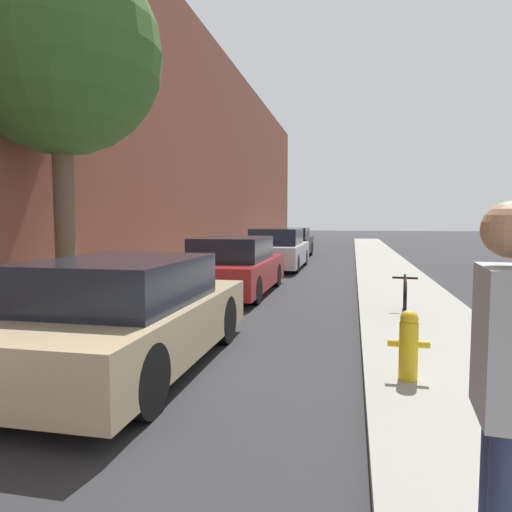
% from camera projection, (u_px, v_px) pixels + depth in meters
% --- Properties ---
extents(ground_plane, '(120.00, 120.00, 0.00)m').
position_uv_depth(ground_plane, '(295.00, 275.00, 14.35)').
color(ground_plane, '#28282B').
extents(sidewalk_left, '(2.00, 52.00, 0.12)m').
position_uv_depth(sidewalk_left, '(206.00, 271.00, 14.95)').
color(sidewalk_left, gray).
rests_on(sidewalk_left, ground).
extents(sidewalk_right, '(2.00, 52.00, 0.12)m').
position_uv_depth(sidewalk_right, '(391.00, 276.00, 13.75)').
color(sidewalk_right, gray).
rests_on(sidewalk_right, ground).
extents(building_facade_left, '(0.70, 52.00, 9.13)m').
position_uv_depth(building_facade_left, '(165.00, 133.00, 14.87)').
color(building_facade_left, brown).
rests_on(building_facade_left, ground).
extents(parked_car_champagne, '(1.81, 4.05, 1.31)m').
position_uv_depth(parked_car_champagne, '(127.00, 316.00, 5.36)').
color(parked_car_champagne, black).
rests_on(parked_car_champagne, ground).
extents(parked_car_red, '(1.75, 4.21, 1.34)m').
position_uv_depth(parked_car_red, '(234.00, 267.00, 10.80)').
color(parked_car_red, black).
rests_on(parked_car_red, ground).
extents(parked_car_silver, '(1.82, 4.41, 1.43)m').
position_uv_depth(parked_car_silver, '(278.00, 250.00, 16.36)').
color(parked_car_silver, black).
rests_on(parked_car_silver, ground).
extents(parked_car_black, '(1.69, 3.95, 1.38)m').
position_uv_depth(parked_car_black, '(292.00, 243.00, 21.28)').
color(parked_car_black, black).
rests_on(parked_car_black, ground).
extents(street_tree_near, '(3.35, 3.35, 6.05)m').
position_uv_depth(street_tree_near, '(59.00, 53.00, 7.49)').
color(street_tree_near, brown).
rests_on(street_tree_near, sidewalk_left).
extents(fire_hydrant, '(0.41, 0.19, 0.72)m').
position_uv_depth(fire_hydrant, '(409.00, 344.00, 4.66)').
color(fire_hydrant, gold).
rests_on(fire_hydrant, sidewalk_right).
extents(pedestrian, '(0.24, 0.41, 1.70)m').
position_uv_depth(pedestrian, '(505.00, 380.00, 1.85)').
color(pedestrian, '#283351').
rests_on(pedestrian, sidewalk_right).
extents(bicycle, '(0.44, 1.60, 0.65)m').
position_uv_depth(bicycle, '(405.00, 295.00, 7.84)').
color(bicycle, black).
rests_on(bicycle, sidewalk_right).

